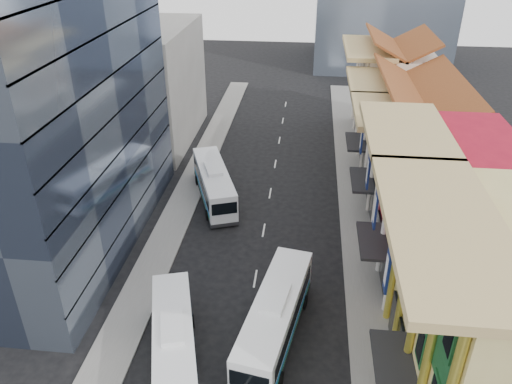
# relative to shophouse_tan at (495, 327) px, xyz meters

# --- Properties ---
(sidewalk_right) EXTENTS (3.00, 90.00, 0.15)m
(sidewalk_right) POSITION_rel_shophouse_tan_xyz_m (-5.50, 17.00, -5.92)
(sidewalk_right) COLOR slate
(sidewalk_right) RESTS_ON ground
(sidewalk_left) EXTENTS (3.00, 90.00, 0.15)m
(sidewalk_left) POSITION_rel_shophouse_tan_xyz_m (-22.50, 17.00, -5.92)
(sidewalk_left) COLOR slate
(sidewalk_left) RESTS_ON ground
(shophouse_tan) EXTENTS (8.00, 14.00, 12.00)m
(shophouse_tan) POSITION_rel_shophouse_tan_xyz_m (0.00, 0.00, 0.00)
(shophouse_tan) COLOR #D6C57B
(shophouse_tan) RESTS_ON ground
(shophouse_red) EXTENTS (8.00, 10.00, 12.00)m
(shophouse_red) POSITION_rel_shophouse_tan_xyz_m (0.00, 12.00, 0.00)
(shophouse_red) COLOR #A51226
(shophouse_red) RESTS_ON ground
(shophouse_cream_near) EXTENTS (8.00, 9.00, 10.00)m
(shophouse_cream_near) POSITION_rel_shophouse_tan_xyz_m (0.00, 21.50, -1.00)
(shophouse_cream_near) COLOR silver
(shophouse_cream_near) RESTS_ON ground
(shophouse_cream_mid) EXTENTS (8.00, 9.00, 10.00)m
(shophouse_cream_mid) POSITION_rel_shophouse_tan_xyz_m (0.00, 30.50, -1.00)
(shophouse_cream_mid) COLOR silver
(shophouse_cream_mid) RESTS_ON ground
(shophouse_cream_far) EXTENTS (8.00, 12.00, 11.00)m
(shophouse_cream_far) POSITION_rel_shophouse_tan_xyz_m (0.00, 41.00, -0.50)
(shophouse_cream_far) COLOR silver
(shophouse_cream_far) RESTS_ON ground
(office_tower) EXTENTS (12.00, 26.00, 30.00)m
(office_tower) POSITION_rel_shophouse_tan_xyz_m (-31.00, 14.00, 9.00)
(office_tower) COLOR #384359
(office_tower) RESTS_ON ground
(office_block_far) EXTENTS (10.00, 18.00, 14.00)m
(office_block_far) POSITION_rel_shophouse_tan_xyz_m (-30.00, 37.00, 1.00)
(office_block_far) COLOR gray
(office_block_far) RESTS_ON ground
(bus_left_near) EXTENTS (5.52, 11.21, 3.51)m
(bus_left_near) POSITION_rel_shophouse_tan_xyz_m (-18.07, 0.80, -4.25)
(bus_left_near) COLOR white
(bus_left_near) RESTS_ON ground
(bus_left_far) EXTENTS (6.44, 11.69, 3.68)m
(bus_left_far) POSITION_rel_shophouse_tan_xyz_m (-19.50, 22.16, -4.16)
(bus_left_far) COLOR silver
(bus_left_far) RESTS_ON ground
(bus_right) EXTENTS (4.79, 11.94, 3.73)m
(bus_right) POSITION_rel_shophouse_tan_xyz_m (-11.99, 3.89, -4.13)
(bus_right) COLOR white
(bus_right) RESTS_ON ground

